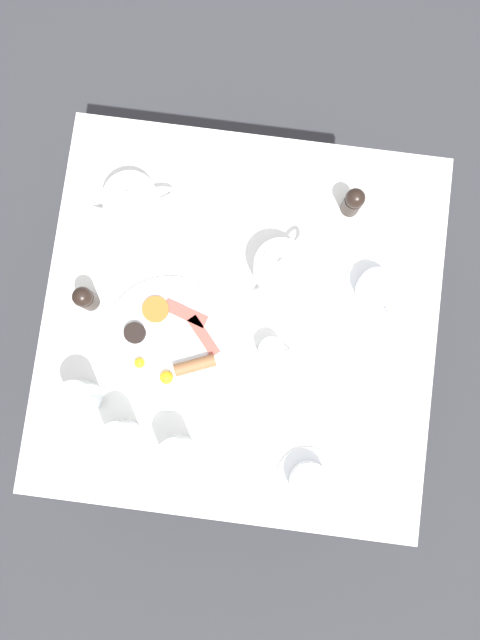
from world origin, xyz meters
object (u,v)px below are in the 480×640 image
object	(u,v)px
pepper_grinder	(353,202)
salt_grinder	(85,298)
fork_spare	(256,414)
breakfast_plate	(169,344)
water_glass_tall	(80,398)
knife_by_plate	(348,388)
spoon_for_tea	(404,207)
teacup_with_saucer_left	(309,482)
teapot_far	(133,202)
creamer_jug	(272,350)
fork_by_plate	(241,181)
teapot_near	(281,268)
wine_glass_spare	(121,438)
teacup_with_saucer_right	(375,289)
water_glass_short	(176,454)

from	to	relation	value
pepper_grinder	salt_grinder	distance (m)	0.65
fork_spare	breakfast_plate	bearing A→B (deg)	148.58
water_glass_tall	knife_by_plate	size ratio (longest dim) A/B	0.58
spoon_for_tea	teacup_with_saucer_left	bearing A→B (deg)	-103.17
teapot_far	creamer_jug	world-z (taller)	teapot_far
water_glass_tall	creamer_jug	world-z (taller)	water_glass_tall
knife_by_plate	spoon_for_tea	xyz separation A→B (m)	(0.09, 0.45, 0.00)
fork_by_plate	knife_by_plate	distance (m)	0.56
fork_by_plate	fork_spare	distance (m)	0.56
water_glass_tall	pepper_grinder	distance (m)	0.77
breakfast_plate	salt_grinder	bearing A→B (deg)	158.92
creamer_jug	fork_by_plate	distance (m)	0.42
teacup_with_saucer_left	knife_by_plate	size ratio (longest dim) A/B	0.69
teapot_near	fork_by_plate	world-z (taller)	teapot_near
spoon_for_tea	fork_by_plate	bearing A→B (deg)	178.00
creamer_jug	fork_spare	world-z (taller)	creamer_jug
teapot_far	wine_glass_spare	bearing A→B (deg)	72.26
teapot_far	creamer_jug	distance (m)	0.47
water_glass_tall	pepper_grinder	size ratio (longest dim) A/B	1.20
breakfast_plate	spoon_for_tea	distance (m)	0.65
salt_grinder	fork_by_plate	size ratio (longest dim) A/B	0.65
salt_grinder	teapot_near	bearing A→B (deg)	16.44
teapot_far	fork_spare	size ratio (longest dim) A/B	1.34
teacup_with_saucer_left	fork_by_plate	bearing A→B (deg)	109.55
breakfast_plate	teacup_with_saucer_right	distance (m)	0.50
breakfast_plate	teapot_far	distance (m)	0.34
teapot_far	teacup_with_saucer_right	bearing A→B (deg)	144.00
creamer_jug	water_glass_tall	bearing A→B (deg)	-158.48
salt_grinder	teacup_with_saucer_right	bearing A→B (deg)	9.49
breakfast_plate	fork_spare	size ratio (longest dim) A/B	2.17
teapot_far	fork_spare	world-z (taller)	teapot_far
fork_by_plate	teacup_with_saucer_left	bearing A→B (deg)	-70.45
water_glass_tall	salt_grinder	size ratio (longest dim) A/B	1.20
fork_by_plate	knife_by_plate	size ratio (longest dim) A/B	0.74
pepper_grinder	spoon_for_tea	bearing A→B (deg)	8.33
creamer_jug	fork_spare	xyz separation A→B (m)	(-0.02, -0.15, -0.03)
teacup_with_saucer_left	spoon_for_tea	xyz separation A→B (m)	(0.16, 0.66, -0.03)
teapot_near	teacup_with_saucer_right	distance (m)	0.23
teapot_far	fork_by_plate	xyz separation A→B (m)	(0.24, 0.10, -0.04)
breakfast_plate	salt_grinder	distance (m)	0.22
creamer_jug	teacup_with_saucer_left	bearing A→B (deg)	-67.19
teacup_with_saucer_right	water_glass_tall	bearing A→B (deg)	-152.19
teacup_with_saucer_left	water_glass_tall	distance (m)	0.54
water_glass_short	wine_glass_spare	distance (m)	0.13
teapot_near	wine_glass_spare	distance (m)	0.52
water_glass_tall	spoon_for_tea	bearing A→B (deg)	38.48
breakfast_plate	creamer_jug	size ratio (longest dim) A/B	3.92
water_glass_short	spoon_for_tea	size ratio (longest dim) A/B	0.90
creamer_jug	salt_grinder	bearing A→B (deg)	171.96
teapot_near	breakfast_plate	bearing A→B (deg)	-22.52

